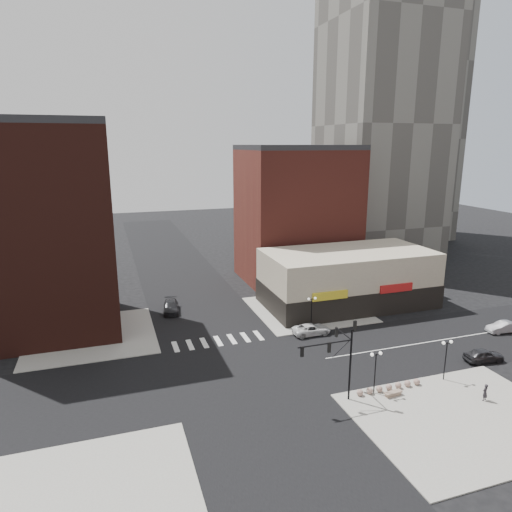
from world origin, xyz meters
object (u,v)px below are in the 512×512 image
street_lamp_se_b (447,350)px  white_suv (311,329)px  street_lamp_se_a (376,362)px  traffic_signal (339,350)px  dark_sedan_east (484,355)px  pedestrian (485,392)px  silver_sedan (503,327)px  street_lamp_ne (312,305)px  dark_sedan_north (171,307)px  stone_bench (393,394)px

street_lamp_se_b → white_suv: (-7.67, 14.50, -2.62)m
street_lamp_se_a → white_suv: 14.74m
traffic_signal → dark_sedan_east: (18.69, 1.83, -4.23)m
street_lamp_se_a → dark_sedan_east: 15.28m
white_suv → pedestrian: size_ratio=2.96×
street_lamp_se_b → pedestrian: 4.99m
white_suv → silver_sedan: silver_sedan is taller
street_lamp_ne → pedestrian: size_ratio=2.56×
traffic_signal → dark_sedan_east: bearing=5.6°
dark_sedan_north → stone_bench: (16.48, -28.84, -0.40)m
white_suv → pedestrian: bearing=-155.6°
dark_sedan_east → stone_bench: bearing=109.5°
dark_sedan_north → stone_bench: bearing=-52.6°
white_suv → stone_bench: (1.10, -15.50, -0.33)m
dark_sedan_east → street_lamp_ne: bearing=51.8°
street_lamp_se_b → dark_sedan_east: 7.65m
traffic_signal → white_suv: (4.10, 14.33, -4.29)m
street_lamp_se_a → white_suv: (0.33, 14.50, -2.62)m
white_suv → silver_sedan: 24.07m
pedestrian → white_suv: bearing=-80.2°
street_lamp_se_a → street_lamp_se_b: size_ratio=1.00×
street_lamp_se_b → dark_sedan_east: (6.93, 2.00, -2.56)m
street_lamp_se_a → street_lamp_se_b: (8.00, 0.00, 0.00)m
street_lamp_ne → stone_bench: street_lamp_ne is taller
street_lamp_ne → dark_sedan_north: (-16.04, 11.84, -2.55)m
street_lamp_se_a → dark_sedan_east: bearing=7.6°
dark_sedan_east → white_suv: bearing=56.4°
silver_sedan → stone_bench: size_ratio=2.29×
white_suv → traffic_signal: bearing=164.0°
dark_sedan_east → pedestrian: (-6.04, -6.31, 0.21)m
street_lamp_se_a → street_lamp_se_b: bearing=0.0°
street_lamp_se_b → silver_sedan: (15.37, 7.52, -2.61)m
street_lamp_se_a → silver_sedan: 24.69m
silver_sedan → pedestrian: 18.70m
dark_sedan_east → dark_sedan_north: dark_sedan_north is taller
street_lamp_se_b → white_suv: street_lamp_se_b is taller
street_lamp_se_b → dark_sedan_north: street_lamp_se_b is taller
traffic_signal → street_lamp_se_a: traffic_signal is taller
street_lamp_se_a → dark_sedan_north: street_lamp_se_a is taller
silver_sedan → pedestrian: bearing=-45.1°
white_suv → dark_sedan_north: dark_sedan_north is taller
pedestrian → silver_sedan: bearing=-155.4°
dark_sedan_east → street_lamp_se_a: bearing=104.6°
pedestrian → stone_bench: bearing=-38.6°
street_lamp_se_a → street_lamp_ne: bearing=86.4°
traffic_signal → pedestrian: traffic_signal is taller
traffic_signal → white_suv: bearing=74.0°
street_lamp_ne → white_suv: size_ratio=0.86×
dark_sedan_east → stone_bench: size_ratio=2.36×
white_suv → dark_sedan_east: size_ratio=1.13×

